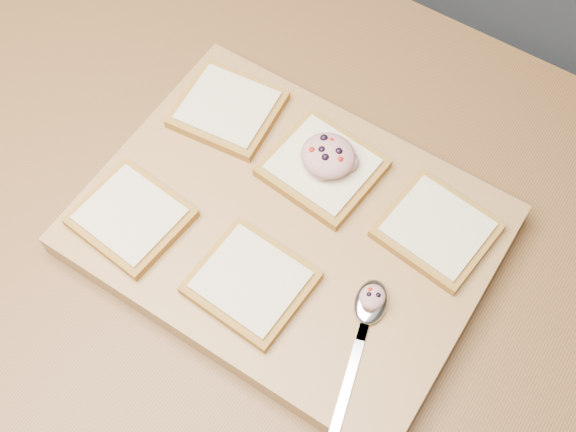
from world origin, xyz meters
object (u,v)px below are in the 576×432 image
cutting_board (288,230)px  tuna_salad_dollop (328,155)px  bread_far_center (323,167)px  spoon (368,313)px

cutting_board → tuna_salad_dollop: bearing=89.6°
bread_far_center → cutting_board: bearing=-87.7°
cutting_board → spoon: size_ratio=2.54×
bread_far_center → spoon: 0.19m
cutting_board → tuna_salad_dollop: (0.00, 0.09, 0.05)m
tuna_salad_dollop → spoon: 0.19m
spoon → tuna_salad_dollop: bearing=135.0°
bread_far_center → spoon: bread_far_center is taller
cutting_board → bread_far_center: (-0.00, 0.08, 0.03)m
cutting_board → spoon: (0.13, -0.05, 0.02)m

